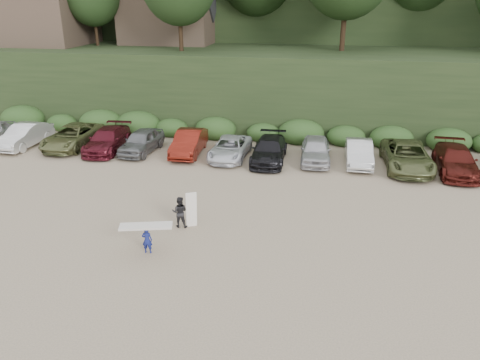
# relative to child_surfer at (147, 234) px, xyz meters

# --- Properties ---
(ground) EXTENTS (120.00, 120.00, 0.00)m
(ground) POSITION_rel_child_surfer_xyz_m (4.59, 2.74, -0.90)
(ground) COLOR tan
(ground) RESTS_ON ground
(parked_cars) EXTENTS (40.14, 6.23, 1.64)m
(parked_cars) POSITION_rel_child_surfer_xyz_m (1.89, 12.86, -0.12)
(parked_cars) COLOR #A2A2A7
(parked_cars) RESTS_ON ground
(child_surfer) EXTENTS (2.28, 1.16, 1.32)m
(child_surfer) POSITION_rel_child_surfer_xyz_m (0.00, 0.00, 0.00)
(child_surfer) COLOR navy
(child_surfer) RESTS_ON ground
(adult_surfer) EXTENTS (1.24, 0.65, 1.80)m
(adult_surfer) POSITION_rel_child_surfer_xyz_m (0.70, 2.58, -0.12)
(adult_surfer) COLOR black
(adult_surfer) RESTS_ON ground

